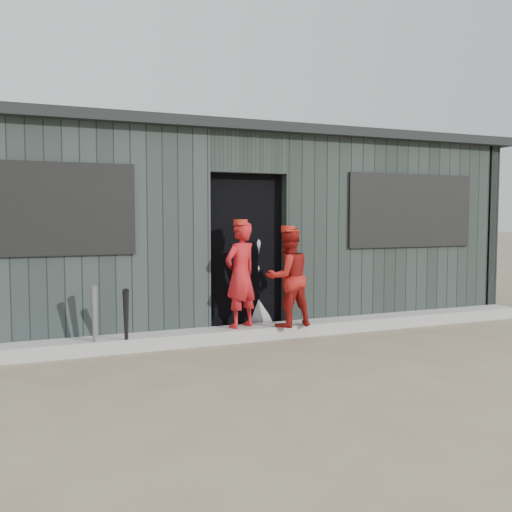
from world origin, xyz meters
name	(u,v)px	position (x,y,z in m)	size (l,w,h in m)	color
ground	(332,378)	(0.00, 0.00, 0.00)	(80.00, 80.00, 0.00)	#6E624C
curb	(255,332)	(0.00, 1.82, 0.07)	(8.00, 0.36, 0.15)	#979692
bat_left	(95,321)	(-1.90, 1.62, 0.38)	(0.07, 0.07, 0.77)	gray
bat_mid	(94,320)	(-1.89, 1.74, 0.38)	(0.07, 0.07, 0.75)	gray
bat_right	(126,321)	(-1.58, 1.58, 0.36)	(0.07, 0.07, 0.75)	black
player_red_left	(241,275)	(-0.18, 1.83, 0.78)	(0.46, 0.30, 1.26)	#B5161A
player_red_right	(288,277)	(0.36, 1.66, 0.74)	(0.58, 0.45, 1.18)	maroon
player_grey_back	(255,281)	(0.20, 2.30, 0.63)	(0.62, 0.40, 1.27)	#A1A1A1
dugout	(211,229)	(0.00, 3.50, 1.29)	(8.30, 3.30, 2.62)	black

